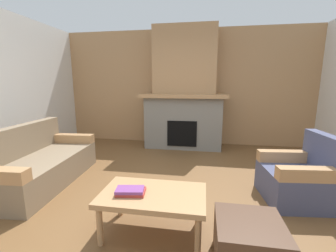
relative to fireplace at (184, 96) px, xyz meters
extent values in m
plane|color=brown|center=(0.00, -2.62, -1.16)|extent=(9.00, 9.00, 0.00)
cube|color=tan|center=(0.00, 0.38, 0.19)|extent=(6.00, 0.12, 2.70)
cube|color=gray|center=(0.00, -0.03, -0.59)|extent=(1.70, 0.70, 1.15)
cube|color=black|center=(0.00, -0.36, -0.78)|extent=(0.64, 0.08, 0.56)
cube|color=tan|center=(0.00, -0.08, 0.03)|extent=(1.90, 0.82, 0.08)
cube|color=tan|center=(0.00, 0.07, 0.80)|extent=(1.40, 0.50, 1.47)
cube|color=#847056|center=(-1.86, -2.33, -0.96)|extent=(0.96, 1.85, 0.40)
cube|color=#847056|center=(-2.20, -2.35, -0.54)|extent=(0.28, 1.81, 0.45)
cube|color=tan|center=(-1.92, -1.51, -0.69)|extent=(0.85, 0.22, 0.15)
cube|color=#474C6B|center=(1.63, -2.25, -0.96)|extent=(0.84, 0.84, 0.40)
cube|color=#474C6B|center=(1.94, -2.22, -0.54)|extent=(0.22, 0.77, 0.45)
cube|color=tan|center=(1.60, -1.94, -0.69)|extent=(0.77, 0.22, 0.15)
cube|color=tan|center=(1.66, -2.56, -0.69)|extent=(0.77, 0.22, 0.15)
cube|color=tan|center=(0.01, -3.16, -0.76)|extent=(1.00, 0.60, 0.05)
cylinder|color=tan|center=(-0.43, -3.40, -0.97)|extent=(0.06, 0.06, 0.38)
cylinder|color=tan|center=(0.45, -3.40, -0.97)|extent=(0.06, 0.06, 0.38)
cylinder|color=tan|center=(-0.43, -2.92, -0.97)|extent=(0.06, 0.06, 0.38)
cylinder|color=tan|center=(0.45, -2.92, -0.97)|extent=(0.06, 0.06, 0.38)
cube|color=#4C3323|center=(0.85, -3.44, -0.96)|extent=(0.52, 0.52, 0.40)
cube|color=#B23833|center=(-0.19, -3.21, -0.72)|extent=(0.29, 0.21, 0.03)
cube|color=#7A3D84|center=(-0.20, -3.22, -0.69)|extent=(0.28, 0.19, 0.03)
camera|label=1|loc=(0.47, -5.07, 0.29)|focal=23.65mm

